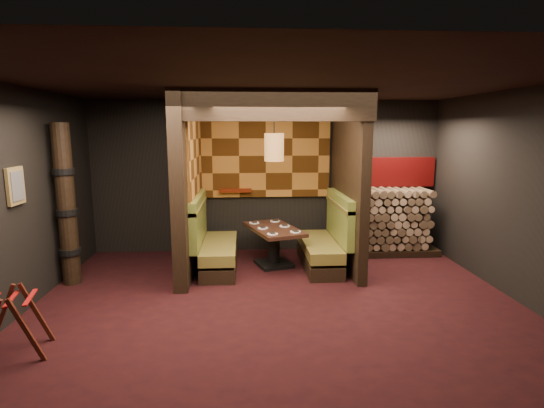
{
  "coord_description": "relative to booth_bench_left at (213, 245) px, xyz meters",
  "views": [
    {
      "loc": [
        -0.43,
        -5.22,
        2.29
      ],
      "look_at": [
        0.0,
        1.3,
        1.15
      ],
      "focal_mm": 28.0,
      "sensor_mm": 36.0,
      "label": 1
    }
  ],
  "objects": [
    {
      "name": "pendant_lamp",
      "position": [
        1.02,
        0.05,
        1.62
      ],
      "size": [
        0.32,
        0.32,
        1.06
      ],
      "color": "olive",
      "rests_on": "ceiling"
    },
    {
      "name": "tapa_back_panel",
      "position": [
        0.94,
        1.06,
        1.42
      ],
      "size": [
        2.4,
        0.06,
        1.55
      ],
      "primitive_type": "cube",
      "color": "#AD6C28",
      "rests_on": "wall_back"
    },
    {
      "name": "framed_picture",
      "position": [
        -2.25,
        -1.55,
        1.22
      ],
      "size": [
        0.05,
        0.36,
        0.46
      ],
      "color": "olive",
      "rests_on": "wall_left"
    },
    {
      "name": "header_beam",
      "position": [
        0.94,
        -0.95,
        2.23
      ],
      "size": [
        2.85,
        0.18,
        0.44
      ],
      "primitive_type": "cube",
      "color": "black",
      "rests_on": "partition_left"
    },
    {
      "name": "ceiling",
      "position": [
        0.96,
        -1.65,
        2.46
      ],
      "size": [
        6.5,
        5.5,
        0.02
      ],
      "primitive_type": "cube",
      "color": "black",
      "rests_on": "ground"
    },
    {
      "name": "wall_right",
      "position": [
        4.22,
        -1.65,
        1.02
      ],
      "size": [
        0.02,
        5.5,
        2.85
      ],
      "primitive_type": "cube",
      "color": "black",
      "rests_on": "ground"
    },
    {
      "name": "luggage_rack",
      "position": [
        -1.85,
        -2.64,
        -0.03
      ],
      "size": [
        0.76,
        0.61,
        0.74
      ],
      "color": "#3E160D",
      "rests_on": "floor"
    },
    {
      "name": "dining_table",
      "position": [
        1.02,
        0.1,
        0.04
      ],
      "size": [
        1.04,
        1.42,
        0.67
      ],
      "color": "black",
      "rests_on": "floor"
    },
    {
      "name": "wall_back",
      "position": [
        0.96,
        1.11,
        1.02
      ],
      "size": [
        6.5,
        0.02,
        2.85
      ],
      "primitive_type": "cube",
      "color": "black",
      "rests_on": "ground"
    },
    {
      "name": "booth_bench_right",
      "position": [
        1.89,
        0.0,
        0.0
      ],
      "size": [
        0.68,
        1.6,
        1.14
      ],
      "color": "black",
      "rests_on": "floor"
    },
    {
      "name": "floor",
      "position": [
        0.96,
        -1.65,
        -0.41
      ],
      "size": [
        6.5,
        5.5,
        0.02
      ],
      "primitive_type": "cube",
      "color": "black",
      "rests_on": "ground"
    },
    {
      "name": "mosaic_header",
      "position": [
        3.25,
        1.03,
        1.1
      ],
      "size": [
        1.83,
        0.1,
        0.56
      ],
      "primitive_type": "cube",
      "color": "#6A0A0A",
      "rests_on": "wall_back"
    },
    {
      "name": "booth_bench_left",
      "position": [
        0.0,
        0.0,
        0.0
      ],
      "size": [
        0.68,
        1.6,
        1.14
      ],
      "color": "black",
      "rests_on": "floor"
    },
    {
      "name": "firewood_stack",
      "position": [
        3.25,
        0.7,
        0.21
      ],
      "size": [
        1.73,
        0.7,
        1.22
      ],
      "color": "black",
      "rests_on": "floor"
    },
    {
      "name": "wall_front",
      "position": [
        0.96,
        -4.41,
        1.02
      ],
      "size": [
        6.5,
        0.02,
        2.85
      ],
      "primitive_type": "cube",
      "color": "black",
      "rests_on": "ground"
    },
    {
      "name": "lacquer_shelf",
      "position": [
        0.36,
        1.0,
        0.78
      ],
      "size": [
        0.6,
        0.12,
        0.07
      ],
      "primitive_type": "cube",
      "color": "#5F1B09",
      "rests_on": "wall_back"
    },
    {
      "name": "totem_column",
      "position": [
        -2.09,
        -0.55,
        0.79
      ],
      "size": [
        0.31,
        0.31,
        2.4
      ],
      "color": "black",
      "rests_on": "floor"
    },
    {
      "name": "partition_left",
      "position": [
        -0.39,
        -0.0,
        1.02
      ],
      "size": [
        0.2,
        2.2,
        2.85
      ],
      "primitive_type": "cube",
      "color": "black",
      "rests_on": "floor"
    },
    {
      "name": "tapa_side_panel",
      "position": [
        -0.27,
        0.17,
        1.45
      ],
      "size": [
        0.04,
        1.85,
        1.45
      ],
      "primitive_type": "cube",
      "color": "#AD6C28",
      "rests_on": "partition_left"
    },
    {
      "name": "wall_left",
      "position": [
        -2.3,
        -1.65,
        1.02
      ],
      "size": [
        0.02,
        5.5,
        2.85
      ],
      "primitive_type": "cube",
      "color": "black",
      "rests_on": "ground"
    },
    {
      "name": "partition_right",
      "position": [
        2.26,
        0.05,
        1.02
      ],
      "size": [
        0.15,
        2.1,
        2.85
      ],
      "primitive_type": "cube",
      "color": "black",
      "rests_on": "floor"
    },
    {
      "name": "bay_front_post",
      "position": [
        2.35,
        0.31,
        1.02
      ],
      "size": [
        0.08,
        0.08,
        2.85
      ],
      "primitive_type": "cube",
      "color": "black",
      "rests_on": "floor"
    },
    {
      "name": "place_settings",
      "position": [
        1.02,
        0.1,
        0.28
      ],
      "size": [
        0.83,
        1.13,
        0.03
      ],
      "color": "white",
      "rests_on": "dining_table"
    }
  ]
}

